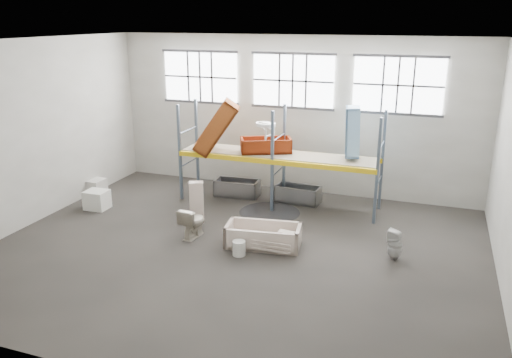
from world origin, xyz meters
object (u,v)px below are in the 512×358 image
at_px(bathtub_beige, 263,236).
at_px(cistern_tall, 197,202).
at_px(rust_tub_flat, 266,145).
at_px(steel_tub_left, 237,188).
at_px(bucket, 239,248).
at_px(steel_tub_right, 298,194).
at_px(blue_tub_upright, 353,132).
at_px(carton_near, 97,200).
at_px(toilet_white, 395,244).
at_px(toilet_beige, 193,222).

distance_m(bathtub_beige, cistern_tall, 2.43).
distance_m(cistern_tall, rust_tub_flat, 2.84).
height_order(steel_tub_left, bucket, steel_tub_left).
relative_size(bathtub_beige, rust_tub_flat, 1.23).
bearing_deg(bathtub_beige, steel_tub_left, 113.10).
distance_m(steel_tub_right, blue_tub_upright, 2.70).
height_order(bathtub_beige, steel_tub_right, bathtub_beige).
distance_m(rust_tub_flat, blue_tub_upright, 2.63).
xyz_separation_m(bathtub_beige, carton_near, (-5.55, 0.79, 0.01)).
relative_size(bathtub_beige, blue_tub_upright, 1.31).
bearing_deg(toilet_white, bucket, -63.48).
bearing_deg(bathtub_beige, cistern_tall, 151.04).
distance_m(toilet_beige, blue_tub_upright, 5.19).
xyz_separation_m(toilet_white, rust_tub_flat, (-4.15, 2.71, 1.45)).
bearing_deg(toilet_white, cistern_tall, -85.33).
distance_m(toilet_beige, cistern_tall, 1.02).
distance_m(toilet_white, blue_tub_upright, 3.81).
bearing_deg(toilet_white, blue_tub_upright, -140.75).
xyz_separation_m(rust_tub_flat, carton_near, (-4.58, -2.28, -1.54)).
bearing_deg(blue_tub_upright, toilet_white, -60.54).
relative_size(toilet_beige, blue_tub_upright, 0.58).
bearing_deg(blue_tub_upright, bathtub_beige, -116.63).
xyz_separation_m(bathtub_beige, toilet_white, (3.18, 0.36, 0.10)).
bearing_deg(toilet_white, steel_tub_right, -123.88).
xyz_separation_m(bathtub_beige, cistern_tall, (-2.25, 0.85, 0.32)).
bearing_deg(carton_near, blue_tub_upright, 18.42).
relative_size(toilet_beige, bucket, 2.26).
distance_m(toilet_beige, steel_tub_left, 3.43).
bearing_deg(toilet_beige, blue_tub_upright, -130.76).
xyz_separation_m(blue_tub_upright, carton_near, (-7.14, -2.38, -2.12)).
bearing_deg(toilet_beige, bathtub_beige, -170.81).
xyz_separation_m(cistern_tall, bucket, (1.87, -1.56, -0.41)).
bearing_deg(steel_tub_left, toilet_beige, -88.00).
relative_size(bucket, carton_near, 0.56).
distance_m(bucket, carton_near, 5.39).
bearing_deg(steel_tub_left, bucket, -67.69).
relative_size(toilet_beige, steel_tub_left, 0.59).
relative_size(cistern_tall, toilet_white, 1.59).
bearing_deg(steel_tub_right, toilet_beige, -118.12).
distance_m(cistern_tall, steel_tub_right, 3.42).
xyz_separation_m(toilet_beige, steel_tub_left, (-0.12, 3.42, -0.16)).
bearing_deg(toilet_beige, toilet_white, -168.65).
xyz_separation_m(bathtub_beige, bucket, (-0.38, -0.71, -0.09)).
bearing_deg(steel_tub_left, steel_tub_right, 2.91).
height_order(cistern_tall, rust_tub_flat, rust_tub_flat).
bearing_deg(blue_tub_upright, rust_tub_flat, -177.67).
height_order(toilet_white, steel_tub_right, toilet_white).
relative_size(bathtub_beige, toilet_beige, 2.25).
height_order(bathtub_beige, toilet_beige, toilet_beige).
height_order(toilet_beige, bucket, toilet_beige).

